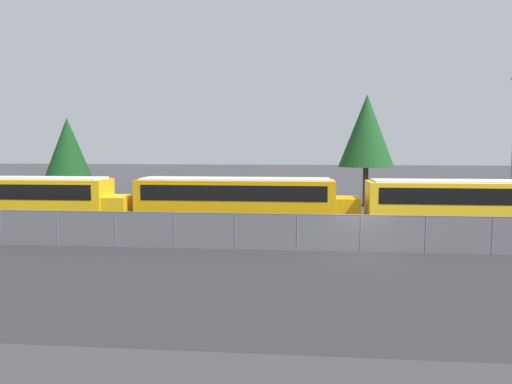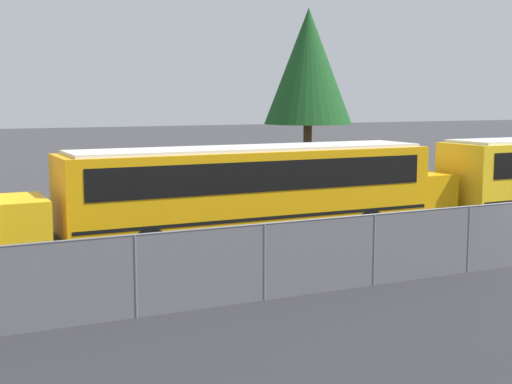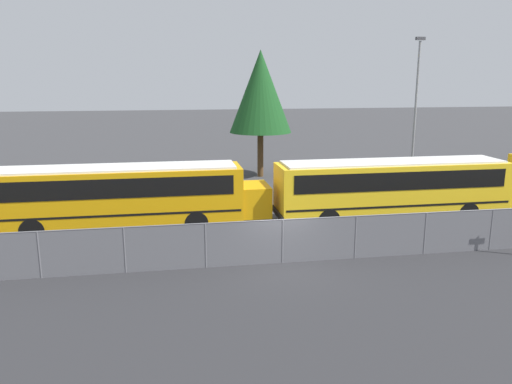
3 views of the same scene
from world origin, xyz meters
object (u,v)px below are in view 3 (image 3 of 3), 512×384
at_px(light_pole, 416,107).
at_px(school_bus_2, 397,185).
at_px(tree_1, 261,92).
at_px(school_bus_1, 123,192).

bearing_deg(light_pole, school_bus_2, -121.15).
height_order(school_bus_2, tree_1, tree_1).
xyz_separation_m(light_pole, tree_1, (-9.57, 4.88, 0.93)).
height_order(school_bus_1, light_pole, light_pole).
distance_m(school_bus_1, light_pole, 20.14).
bearing_deg(school_bus_2, school_bus_1, 177.36).
relative_size(school_bus_1, tree_1, 1.45).
bearing_deg(light_pole, school_bus_1, -157.92).
height_order(school_bus_1, school_bus_2, same).
relative_size(school_bus_2, tree_1, 1.45).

